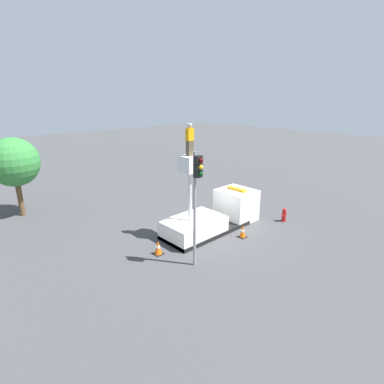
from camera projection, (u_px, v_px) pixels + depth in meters
ground_plane at (206, 231)px, 18.95m from camera, size 120.00×120.00×0.00m
bucket_truck at (215, 215)px, 19.18m from camera, size 6.92×2.45×5.01m
worker at (190, 140)px, 16.25m from camera, size 0.40×0.26×1.75m
traffic_light_pole at (197, 189)px, 13.83m from camera, size 0.34×0.57×5.78m
fire_hydrant at (284, 215)px, 20.31m from camera, size 0.53×0.29×0.95m
traffic_cone_rear at (158, 248)px, 16.08m from camera, size 0.51×0.51×0.79m
traffic_cone_curbside at (243, 232)px, 18.02m from camera, size 0.46×0.46×0.78m
tree_left_bg at (14, 162)px, 20.35m from camera, size 3.36×3.36×5.56m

